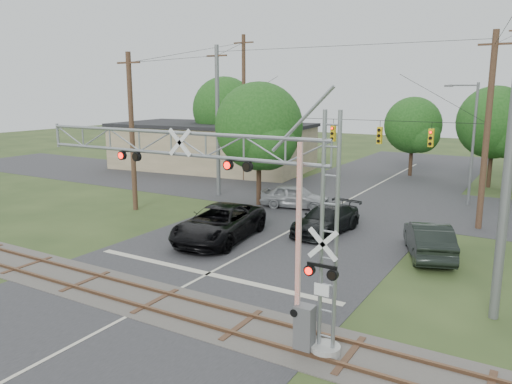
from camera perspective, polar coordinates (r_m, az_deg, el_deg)
The scene contains 14 objects.
ground at distance 19.17m, azimuth -15.51°, elevation -14.13°, with size 160.00×160.00×0.00m, color #2A3C1B.
road_main at distance 26.51m, azimuth 0.27°, elevation -6.37°, with size 14.00×90.00×0.02m, color #2B2B2E.
road_cross at distance 38.83m, azimuth 10.78°, elevation -0.77°, with size 90.00×12.00×0.02m, color #2B2B2E.
railroad_track at distance 20.45m, azimuth -11.41°, elevation -12.15°, with size 90.00×3.20×0.17m.
crossing_gantry at distance 16.53m, azimuth -3.41°, elevation -0.28°, with size 12.55×0.98×7.64m.
traffic_signal_span at distance 33.97m, azimuth 10.30°, elevation 7.19°, with size 19.34×0.36×11.50m.
pickup_black at distance 27.66m, azimuth -4.23°, elevation -3.59°, with size 3.18×6.89×1.92m, color black.
car_dark at distance 29.30m, azimuth 8.02°, elevation -3.14°, with size 2.23×5.48×1.59m, color black.
sedan_silver at distance 35.26m, azimuth 4.50°, elevation -0.49°, with size 1.96×4.86×1.66m, color gray.
suv_dark at distance 26.41m, azimuth 19.13°, elevation -5.13°, with size 1.86×5.35×1.76m, color black.
commercial_building at distance 52.95m, azimuth -5.00°, elevation 5.26°, with size 21.25×12.31×4.76m.
streetlight at distance 38.63m, azimuth 23.36°, elevation 5.72°, with size 2.32×0.24×8.71m.
utility_poles at distance 36.92m, azimuth 14.07°, elevation 8.19°, with size 25.32×30.15×13.21m.
treeline at distance 45.50m, azimuth 14.34°, elevation 7.84°, with size 53.09×27.96×9.60m.
Camera 1 is at (12.75, -11.76, 8.18)m, focal length 35.00 mm.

